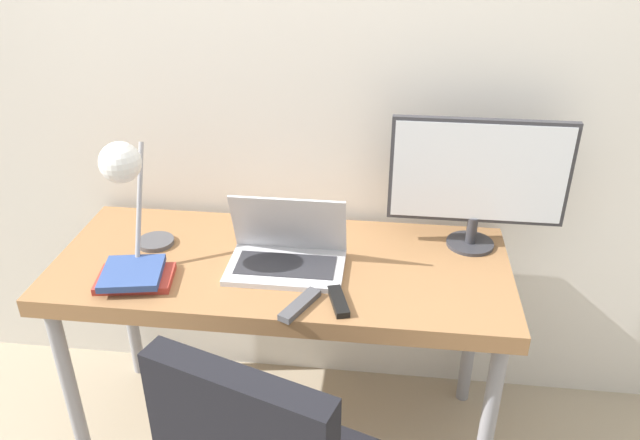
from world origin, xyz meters
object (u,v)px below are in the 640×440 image
object	(u,v)px
monitor	(479,177)
book_stack	(134,276)
laptop	(287,253)
desk_lamp	(126,174)

from	to	relation	value
monitor	book_stack	world-z (taller)	monitor
monitor	laptop	bearing A→B (deg)	-160.90
laptop	monitor	world-z (taller)	monitor
desk_lamp	book_stack	xyz separation A→B (m)	(0.02, -0.09, -0.31)
monitor	desk_lamp	bearing A→B (deg)	-165.96
monitor	desk_lamp	distance (m)	1.11
laptop	book_stack	distance (m)	0.48
laptop	desk_lamp	world-z (taller)	desk_lamp
book_stack	desk_lamp	bearing A→B (deg)	99.93
desk_lamp	book_stack	distance (m)	0.32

